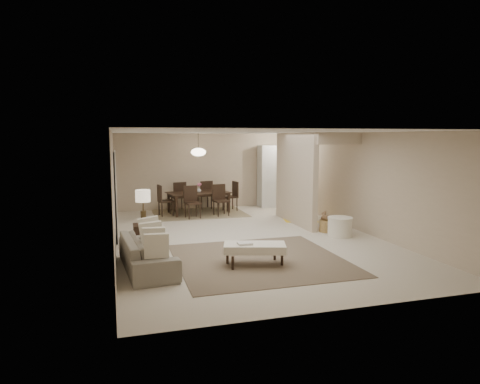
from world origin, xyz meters
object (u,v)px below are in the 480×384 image
object	(u,v)px
dining_table	(199,203)
round_pouf	(340,227)
sofa	(147,253)
ottoman_bench	(255,248)
pantry_cabinet	(276,176)
wicker_basket	(326,226)
side_table	(144,235)

from	to	relation	value
dining_table	round_pouf	bearing A→B (deg)	-65.80
sofa	ottoman_bench	distance (m)	1.97
pantry_cabinet	dining_table	xyz separation A→B (m)	(-2.82, -0.63, -0.72)
round_pouf	wicker_basket	world-z (taller)	round_pouf
sofa	wicker_basket	xyz separation A→B (m)	(4.57, 1.87, -0.15)
round_pouf	side_table	bearing A→B (deg)	175.50
ottoman_bench	round_pouf	xyz separation A→B (m)	(2.71, 1.64, -0.10)
round_pouf	dining_table	xyz separation A→B (m)	(-2.67, 4.06, 0.10)
ottoman_bench	round_pouf	world-z (taller)	round_pouf
side_table	dining_table	world-z (taller)	dining_table
wicker_basket	dining_table	world-z (taller)	dining_table
pantry_cabinet	round_pouf	distance (m)	4.76
pantry_cabinet	side_table	world-z (taller)	pantry_cabinet
pantry_cabinet	round_pouf	bearing A→B (deg)	-91.79
ottoman_bench	side_table	bearing A→B (deg)	150.08
pantry_cabinet	dining_table	bearing A→B (deg)	-167.43
side_table	dining_table	size ratio (longest dim) A/B	0.26
pantry_cabinet	dining_table	distance (m)	2.97
ottoman_bench	wicker_basket	distance (m)	3.41
sofa	dining_table	world-z (taller)	dining_table
side_table	pantry_cabinet	bearing A→B (deg)	42.29
wicker_basket	side_table	bearing A→B (deg)	-177.83
sofa	pantry_cabinet	bearing A→B (deg)	-43.73
wicker_basket	dining_table	size ratio (longest dim) A/B	0.19
wicker_basket	pantry_cabinet	bearing A→B (deg)	86.88
pantry_cabinet	round_pouf	xyz separation A→B (m)	(-0.15, -4.68, -0.82)
side_table	dining_table	distance (m)	4.17
ottoman_bench	dining_table	distance (m)	5.70
sofa	side_table	size ratio (longest dim) A/B	4.13
side_table	wicker_basket	distance (m)	4.53
round_pouf	dining_table	bearing A→B (deg)	123.36
wicker_basket	sofa	bearing A→B (deg)	-157.72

